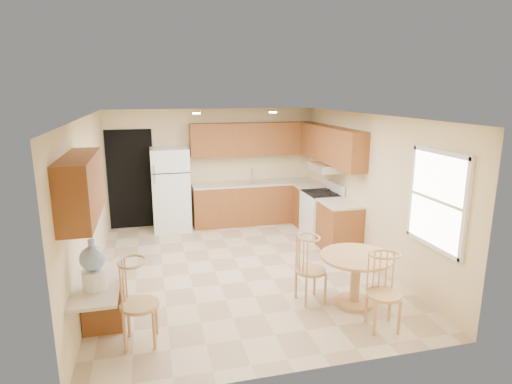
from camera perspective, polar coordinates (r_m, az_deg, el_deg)
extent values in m
plane|color=beige|center=(7.19, -2.19, -10.21)|extent=(5.50, 5.50, 0.00)
cube|color=white|center=(6.60, -2.39, 10.10)|extent=(4.50, 5.50, 0.02)
cube|color=beige|center=(9.44, -5.74, 3.40)|extent=(4.50, 0.02, 2.50)
cube|color=beige|center=(4.26, 5.48, -9.13)|extent=(4.50, 0.02, 2.50)
cube|color=beige|center=(6.71, -21.43, -1.58)|extent=(0.02, 5.50, 2.50)
cube|color=beige|center=(7.56, 14.64, 0.52)|extent=(0.02, 5.50, 2.50)
cube|color=black|center=(9.37, -16.34, 1.60)|extent=(0.90, 0.02, 2.10)
cube|color=brown|center=(9.49, -0.13, -1.52)|extent=(2.75, 0.60, 0.87)
cube|color=beige|center=(9.39, -0.13, 1.17)|extent=(2.75, 0.63, 0.04)
cube|color=brown|center=(9.26, 7.24, -2.00)|extent=(0.60, 0.59, 0.87)
cube|color=beige|center=(9.15, 7.33, 0.74)|extent=(0.63, 0.59, 0.04)
cube|color=brown|center=(7.98, 11.03, -4.67)|extent=(0.60, 0.80, 0.87)
cube|color=beige|center=(7.86, 11.18, -1.52)|extent=(0.63, 0.80, 0.04)
cube|color=brown|center=(9.36, -0.33, 7.09)|extent=(2.75, 0.33, 0.70)
cube|color=brown|center=(8.46, 9.97, 6.21)|extent=(0.33, 2.42, 0.70)
cube|color=brown|center=(5.01, -22.29, 0.55)|extent=(0.33, 1.40, 0.70)
cube|color=silver|center=(9.38, -0.28, 1.29)|extent=(0.78, 0.44, 0.01)
cube|color=silver|center=(8.46, 9.41, 3.29)|extent=(0.50, 0.76, 0.14)
cube|color=brown|center=(5.75, -19.71, -13.41)|extent=(0.48, 0.42, 0.72)
cube|color=beige|center=(5.25, -20.43, -11.43)|extent=(0.50, 1.20, 0.04)
cube|color=white|center=(5.99, 23.05, -1.00)|extent=(0.05, 1.00, 1.20)
cube|color=white|center=(5.87, 23.53, 4.87)|extent=(0.05, 1.10, 0.06)
cube|color=white|center=(6.15, 22.45, -6.61)|extent=(0.05, 1.10, 0.06)
cube|color=white|center=(5.58, 26.21, -2.30)|extent=(0.05, 0.06, 1.28)
cube|color=white|center=(6.40, 20.16, 0.13)|extent=(0.05, 0.06, 1.28)
cylinder|color=white|center=(7.71, -7.95, 10.35)|extent=(0.14, 0.14, 0.02)
cylinder|color=white|center=(7.98, 2.26, 10.57)|extent=(0.14, 0.14, 0.02)
cube|color=white|center=(9.08, -11.29, 0.34)|extent=(0.76, 0.71, 1.73)
cube|color=black|center=(8.65, -11.28, 2.45)|extent=(0.75, 0.01, 0.02)
cube|color=silver|center=(8.65, -13.38, 1.65)|extent=(0.03, 0.03, 0.18)
cube|color=silver|center=(8.61, -13.45, 2.98)|extent=(0.03, 0.03, 0.14)
cube|color=white|center=(8.65, 8.68, -3.07)|extent=(0.65, 0.76, 0.90)
cube|color=black|center=(8.53, 8.79, -0.13)|extent=(0.64, 0.75, 0.02)
cube|color=white|center=(8.62, 10.52, 0.59)|extent=(0.06, 0.76, 0.18)
cylinder|color=tan|center=(6.24, 12.93, -14.14)|extent=(0.52, 0.52, 0.06)
cylinder|color=tan|center=(6.10, 13.09, -11.45)|extent=(0.13, 0.13, 0.65)
cylinder|color=tan|center=(5.96, 13.27, -8.39)|extent=(0.97, 0.97, 0.04)
cylinder|color=tan|center=(6.05, 7.33, -10.36)|extent=(0.42, 0.42, 0.04)
cylinder|color=tan|center=(6.22, 5.44, -11.89)|extent=(0.04, 0.04, 0.45)
cylinder|color=tan|center=(6.32, 8.06, -11.54)|extent=(0.04, 0.04, 0.45)
cylinder|color=tan|center=(5.97, 6.42, -13.06)|extent=(0.04, 0.04, 0.45)
cylinder|color=tan|center=(6.08, 9.14, -12.67)|extent=(0.04, 0.04, 0.45)
cylinder|color=tan|center=(5.58, 16.67, -12.99)|extent=(0.42, 0.42, 0.04)
cylinder|color=tan|center=(5.73, 14.38, -14.65)|extent=(0.04, 0.04, 0.45)
cylinder|color=tan|center=(5.86, 17.05, -14.12)|extent=(0.04, 0.04, 0.45)
cylinder|color=tan|center=(5.50, 15.92, -16.00)|extent=(0.04, 0.04, 0.45)
cylinder|color=tan|center=(5.64, 18.67, -15.40)|extent=(0.04, 0.04, 0.45)
cylinder|color=tan|center=(5.24, -15.25, -14.34)|extent=(0.45, 0.45, 0.04)
cylinder|color=tan|center=(5.50, -16.80, -15.87)|extent=(0.04, 0.04, 0.48)
cylinder|color=tan|center=(5.49, -13.33, -15.71)|extent=(0.04, 0.04, 0.48)
cylinder|color=tan|center=(5.22, -16.94, -17.57)|extent=(0.04, 0.04, 0.48)
cylinder|color=tan|center=(5.21, -13.25, -17.41)|extent=(0.04, 0.04, 0.48)
cylinder|color=white|center=(5.05, -20.73, -10.85)|extent=(0.25, 0.25, 0.22)
sphere|color=#829DCA|center=(4.96, -20.96, -8.27)|extent=(0.27, 0.27, 0.27)
cylinder|color=#829DCA|center=(4.90, -21.13, -6.35)|extent=(0.07, 0.07, 0.08)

